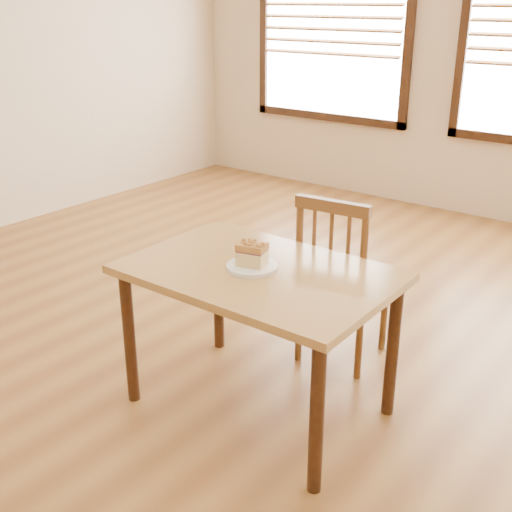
{
  "coord_description": "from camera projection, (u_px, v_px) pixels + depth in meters",
  "views": [
    {
      "loc": [
        1.66,
        -1.84,
        1.91
      ],
      "look_at": [
        -0.03,
        0.34,
        0.8
      ],
      "focal_mm": 45.0,
      "sensor_mm": 36.0,
      "label": 1
    }
  ],
  "objects": [
    {
      "name": "cake_slice",
      "position": [
        252.0,
        253.0,
        2.94
      ],
      "size": [
        0.15,
        0.13,
        0.12
      ],
      "rotation": [
        0.0,
        0.0,
        0.25
      ],
      "color": "#D8BA7A",
      "rests_on": "plate"
    },
    {
      "name": "room_shell",
      "position": [
        205.0,
        23.0,
        2.32
      ],
      "size": [
        8.0,
        8.0,
        8.0
      ],
      "color": "beige",
      "rests_on": "ground"
    },
    {
      "name": "cafe_table_main",
      "position": [
        259.0,
        288.0,
        3.0
      ],
      "size": [
        1.24,
        0.84,
        0.75
      ],
      "rotation": [
        0.0,
        0.0,
        0.01
      ],
      "color": "#A57340",
      "rests_on": "ground"
    },
    {
      "name": "ground",
      "position": [
        217.0,
        438.0,
        3.0
      ],
      "size": [
        8.0,
        8.0,
        0.0
      ],
      "primitive_type": "plane",
      "color": "brown"
    },
    {
      "name": "window_left",
      "position": [
        332.0,
        9.0,
        6.32
      ],
      "size": [
        1.76,
        0.1,
        1.96
      ],
      "color": "white",
      "rests_on": "room_shell"
    },
    {
      "name": "plate",
      "position": [
        252.0,
        267.0,
        2.96
      ],
      "size": [
        0.24,
        0.24,
        0.02
      ],
      "color": "white",
      "rests_on": "cafe_table_main"
    },
    {
      "name": "cafe_chair_main",
      "position": [
        341.0,
        277.0,
        3.49
      ],
      "size": [
        0.49,
        0.49,
        0.99
      ],
      "rotation": [
        0.0,
        0.0,
        3.25
      ],
      "color": "brown",
      "rests_on": "ground"
    }
  ]
}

